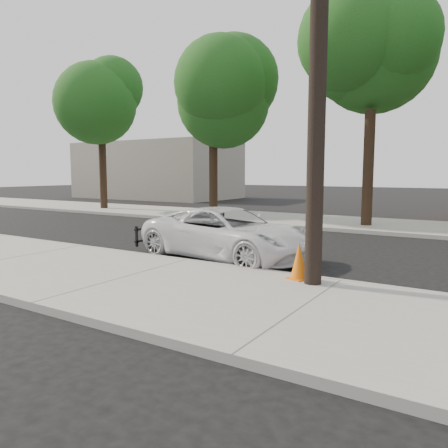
{
  "coord_description": "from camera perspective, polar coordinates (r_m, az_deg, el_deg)",
  "views": [
    {
      "loc": [
        6.64,
        -10.88,
        2.37
      ],
      "look_at": [
        0.55,
        -1.18,
        1.0
      ],
      "focal_mm": 35.0,
      "sensor_mm": 36.0,
      "label": 1
    }
  ],
  "objects": [
    {
      "name": "ground",
      "position": [
        12.96,
        0.73,
        -3.71
      ],
      "size": [
        120.0,
        120.0,
        0.0
      ],
      "primitive_type": "plane",
      "color": "black",
      "rests_on": "ground"
    },
    {
      "name": "traffic_cone",
      "position": [
        9.23,
        9.77,
        -4.8
      ],
      "size": [
        0.52,
        0.52,
        0.78
      ],
      "rotation": [
        0.0,
        0.0,
        -0.39
      ],
      "color": "orange",
      "rests_on": "near_sidewalk"
    },
    {
      "name": "utility_pole",
      "position": [
        9.03,
        12.23,
        21.61
      ],
      "size": [
        1.4,
        0.34,
        9.0
      ],
      "color": "black",
      "rests_on": "near_sidewalk"
    },
    {
      "name": "near_sidewalk",
      "position": [
        9.62,
        -12.84,
        -7.15
      ],
      "size": [
        90.0,
        4.4,
        0.15
      ],
      "primitive_type": "cube",
      "color": "gray",
      "rests_on": "ground"
    },
    {
      "name": "tree_c",
      "position": [
        19.57,
        19.36,
        19.86
      ],
      "size": [
        4.96,
        4.8,
        9.55
      ],
      "color": "black",
      "rests_on": "far_sidewalk"
    },
    {
      "name": "far_sidewalk",
      "position": [
        20.61,
        13.14,
        0.25
      ],
      "size": [
        90.0,
        5.0,
        0.15
      ],
      "primitive_type": "cube",
      "color": "gray",
      "rests_on": "ground"
    },
    {
      "name": "tree_a",
      "position": [
        28.03,
        -15.75,
        15.11
      ],
      "size": [
        4.65,
        4.5,
        9.0
      ],
      "color": "black",
      "rests_on": "far_sidewalk"
    },
    {
      "name": "tree_b",
      "position": [
        22.98,
        -1.23,
        16.29
      ],
      "size": [
        4.34,
        4.2,
        8.45
      ],
      "color": "black",
      "rests_on": "far_sidewalk"
    },
    {
      "name": "police_cruiser",
      "position": [
        11.93,
        0.55,
        -1.22
      ],
      "size": [
        5.31,
        2.96,
        1.4
      ],
      "primitive_type": "imported",
      "rotation": [
        0.0,
        0.0,
        1.44
      ],
      "color": "white",
      "rests_on": "ground"
    },
    {
      "name": "building_far",
      "position": [
        40.78,
        -8.72,
        6.93
      ],
      "size": [
        14.0,
        8.0,
        5.0
      ],
      "primitive_type": "cube",
      "color": "gray",
      "rests_on": "ground"
    },
    {
      "name": "curb_near",
      "position": [
        11.24,
        -4.88,
        -4.98
      ],
      "size": [
        90.0,
        0.12,
        0.16
      ],
      "primitive_type": "cube",
      "color": "#9E9B93",
      "rests_on": "ground"
    }
  ]
}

